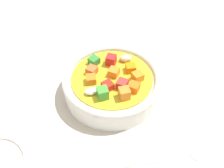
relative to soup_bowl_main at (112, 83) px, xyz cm
name	(u,v)px	position (x,y,z in cm)	size (l,w,h in cm)	color
ground_plane	(112,95)	(0.02, -0.02, -3.61)	(140.00, 140.00, 2.00)	#BAB2A0
soup_bowl_main	(112,83)	(0.00, 0.00, 0.00)	(18.52, 18.52, 6.13)	white
spoon	(159,159)	(-13.53, 8.75, -2.22)	(17.09, 14.39, 0.85)	silver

